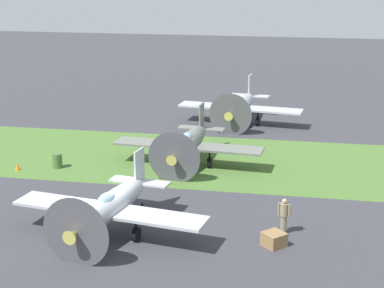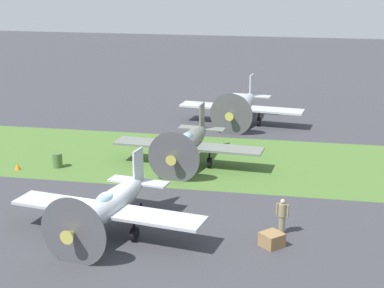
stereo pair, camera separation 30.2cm
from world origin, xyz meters
TOP-DOWN VIEW (x-y plane):
  - ground_plane at (0.00, 0.00)m, footprint 160.00×160.00m
  - grass_verge at (0.00, -11.16)m, footprint 120.00×11.00m
  - airplane_lead at (-0.50, 0.79)m, footprint 9.55×7.61m
  - airplane_wingman at (-2.12, -10.13)m, footprint 9.50×7.52m
  - airplane_trail at (-4.21, -20.98)m, footprint 9.85×7.82m
  - ground_crew_chief at (-8.45, -0.76)m, footprint 0.61×0.38m
  - fuel_drum at (5.79, -7.95)m, footprint 0.60×0.60m
  - supply_crate at (-8.10, 0.72)m, footprint 1.27×1.27m
  - runway_marker_cone at (8.04, -7.06)m, footprint 0.36×0.36m

SIDE VIEW (x-z plane):
  - ground_plane at x=0.00m, z-range 0.00..0.00m
  - grass_verge at x=0.00m, z-range 0.00..0.01m
  - runway_marker_cone at x=8.04m, z-range 0.00..0.44m
  - supply_crate at x=-8.10m, z-range 0.00..0.64m
  - fuel_drum at x=5.79m, z-range 0.00..0.90m
  - ground_crew_chief at x=-8.45m, z-range 0.05..1.78m
  - airplane_wingman at x=-2.12m, z-range -0.27..3.10m
  - airplane_lead at x=-0.50m, z-range -0.28..3.10m
  - airplane_trail at x=-4.21m, z-range -0.28..3.20m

